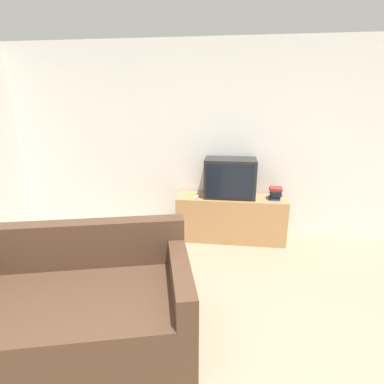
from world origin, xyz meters
name	(u,v)px	position (x,y,z in m)	size (l,w,h in m)	color
wall_back	(223,142)	(0.00, 3.03, 1.30)	(9.00, 0.06, 2.60)	white
tv_stand	(231,218)	(0.14, 2.76, 0.30)	(1.45, 0.43, 0.61)	tan
television	(230,178)	(0.11, 2.78, 0.86)	(0.67, 0.39, 0.51)	black
couch	(70,309)	(-1.08, 0.74, 0.29)	(2.04, 1.44, 0.86)	#4C3323
book_stack	(275,193)	(0.71, 2.74, 0.69)	(0.17, 0.21, 0.16)	#23478E
remote_on_stand	(197,197)	(-0.31, 2.65, 0.62)	(0.07, 0.17, 0.02)	#B7B7B7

